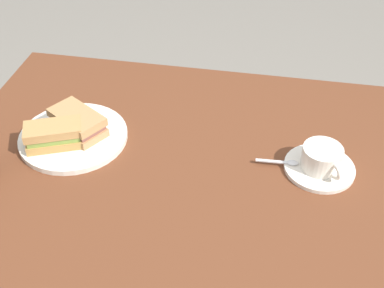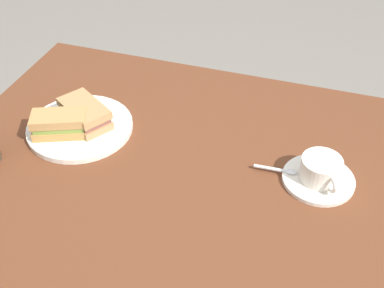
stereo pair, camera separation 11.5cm
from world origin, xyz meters
The scene contains 7 objects.
dining_table centered at (0.00, 0.00, 0.60)m, with size 1.23×0.90×0.71m.
sandwich_plate centered at (0.33, -0.07, 0.71)m, with size 0.27×0.27×0.01m, color silver.
sandwich_front centered at (0.32, -0.08, 0.75)m, with size 0.16×0.14×0.05m.
sandwich_back centered at (0.36, -0.02, 0.75)m, with size 0.15×0.11×0.06m.
coffee_saucer centered at (-0.27, -0.06, 0.71)m, with size 0.16×0.16×0.01m, color silver.
coffee_cup centered at (-0.27, -0.06, 0.75)m, with size 0.09×0.11×0.05m.
spoon centered at (-0.19, -0.06, 0.72)m, with size 0.10×0.02×0.01m.
Camera 2 is at (-0.24, 0.77, 1.48)m, focal length 45.70 mm.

